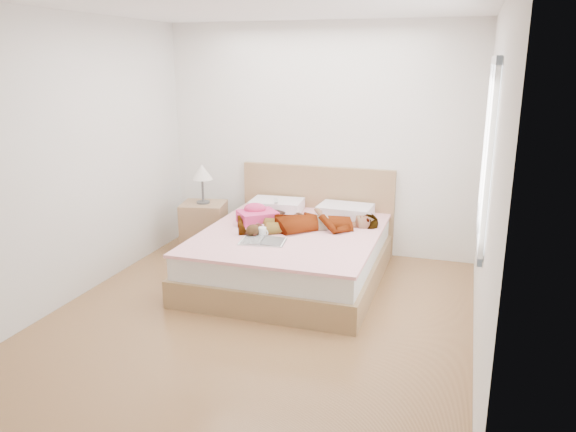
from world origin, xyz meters
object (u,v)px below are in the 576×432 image
object	(u,v)px
phone	(276,201)
towel	(257,215)
bed	(293,251)
nightstand	(204,224)
plush_toy	(254,230)
woman	(309,219)
coffee_mug	(262,232)
magazine	(263,241)

from	to	relation	value
phone	towel	world-z (taller)	towel
bed	phone	bearing A→B (deg)	126.69
towel	nightstand	distance (m)	0.86
plush_toy	phone	bearing A→B (deg)	93.52
towel	phone	bearing A→B (deg)	75.57
plush_toy	nightstand	bearing A→B (deg)	141.18
woman	plush_toy	distance (m)	0.61
woman	bed	size ratio (longest dim) A/B	0.71
bed	nightstand	distance (m)	1.28
woman	coffee_mug	bearing A→B (deg)	-67.17
woman	phone	xyz separation A→B (m)	(-0.50, 0.40, 0.06)
woman	towel	distance (m)	0.59
woman	nightstand	distance (m)	1.43
phone	towel	bearing A→B (deg)	-129.15
bed	magazine	xyz separation A→B (m)	(-0.16, -0.49, 0.24)
phone	towel	size ratio (longest dim) A/B	0.17
bed	plush_toy	size ratio (longest dim) A/B	9.16
phone	magazine	xyz separation A→B (m)	(0.20, -0.96, -0.15)
bed	magazine	world-z (taller)	bed
towel	plush_toy	size ratio (longest dim) A/B	2.18
towel	coffee_mug	world-z (taller)	towel
woman	coffee_mug	world-z (taller)	woman
phone	nightstand	world-z (taller)	nightstand
woman	magazine	xyz separation A→B (m)	(-0.30, -0.56, -0.09)
plush_toy	nightstand	size ratio (longest dim) A/B	0.22
magazine	woman	bearing A→B (deg)	61.85
woman	phone	size ratio (longest dim) A/B	17.24
phone	plush_toy	xyz separation A→B (m)	(0.05, -0.80, -0.10)
towel	magazine	size ratio (longest dim) A/B	1.07
coffee_mug	nightstand	bearing A→B (deg)	143.82
magazine	plush_toy	distance (m)	0.23
bed	coffee_mug	bearing A→B (deg)	-124.10
bed	coffee_mug	xyz separation A→B (m)	(-0.22, -0.32, 0.28)
woman	plush_toy	bearing A→B (deg)	-72.96
bed	magazine	size ratio (longest dim) A/B	4.50
plush_toy	nightstand	distance (m)	1.19
coffee_mug	nightstand	distance (m)	1.25
magazine	coffee_mug	bearing A→B (deg)	110.45
towel	magazine	world-z (taller)	towel
towel	woman	bearing A→B (deg)	-4.30
woman	magazine	distance (m)	0.65
coffee_mug	plush_toy	distance (m)	0.09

